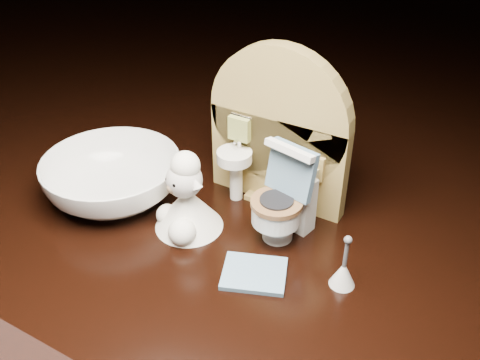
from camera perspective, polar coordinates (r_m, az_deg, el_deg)
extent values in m
cube|color=black|center=(0.50, 0.20, -10.43)|extent=(2.50, 2.50, 0.10)
cube|color=#A38745|center=(0.48, 4.04, 2.22)|extent=(0.13, 0.02, 0.09)
cylinder|color=#A38745|center=(0.46, 4.25, 6.75)|extent=(0.13, 0.02, 0.13)
cube|color=#A38745|center=(0.51, 3.86, -1.67)|extent=(0.05, 0.04, 0.01)
cylinder|color=white|center=(0.49, -0.41, 0.21)|extent=(0.01, 0.01, 0.04)
cylinder|color=white|center=(0.48, -0.60, 2.52)|extent=(0.03, 0.03, 0.01)
cylinder|color=silver|center=(0.48, -0.07, 4.02)|extent=(0.00, 0.00, 0.01)
cube|color=#959B4A|center=(0.47, -0.07, 5.49)|extent=(0.02, 0.01, 0.02)
cube|color=#A38745|center=(0.46, 7.54, 1.41)|extent=(0.02, 0.01, 0.02)
cylinder|color=beige|center=(0.46, 7.19, 0.42)|extent=(0.02, 0.02, 0.02)
cylinder|color=white|center=(0.46, 4.04, -5.14)|extent=(0.03, 0.03, 0.02)
cylinder|color=white|center=(0.44, 3.87, -3.51)|extent=(0.04, 0.04, 0.02)
cylinder|color=brown|center=(0.44, 3.92, -2.44)|extent=(0.04, 0.04, 0.00)
cube|color=white|center=(0.46, 5.88, -2.26)|extent=(0.04, 0.02, 0.05)
cube|color=#60849F|center=(0.44, 5.51, 1.04)|extent=(0.05, 0.02, 0.04)
cube|color=white|center=(0.42, 5.30, 3.20)|extent=(0.05, 0.02, 0.01)
cylinder|color=#8DB82F|center=(0.44, 7.13, 0.64)|extent=(0.01, 0.01, 0.01)
cube|color=#60849F|center=(0.43, 1.53, -9.93)|extent=(0.06, 0.06, 0.00)
cone|color=white|center=(0.42, 10.94, -9.77)|extent=(0.02, 0.02, 0.02)
cylinder|color=#59595B|center=(0.41, 11.24, -7.74)|extent=(0.00, 0.00, 0.03)
sphere|color=#59595B|center=(0.40, 11.46, -6.28)|extent=(0.01, 0.01, 0.01)
cone|color=white|center=(0.46, -5.56, -2.96)|extent=(0.06, 0.06, 0.04)
sphere|color=white|center=(0.45, -6.18, -5.56)|extent=(0.02, 0.02, 0.02)
sphere|color=white|center=(0.48, -7.75, -3.73)|extent=(0.02, 0.02, 0.02)
sphere|color=silver|center=(0.44, -5.98, 0.03)|extent=(0.03, 0.03, 0.03)
sphere|color=#9C7E5D|center=(0.44, -7.14, -0.79)|extent=(0.01, 0.01, 0.01)
sphere|color=white|center=(0.44, -5.86, 1.52)|extent=(0.02, 0.02, 0.02)
cone|color=silver|center=(0.45, -6.77, 1.31)|extent=(0.02, 0.01, 0.01)
cone|color=silver|center=(0.43, -4.77, -0.26)|extent=(0.02, 0.01, 0.01)
sphere|color=black|center=(0.44, -7.74, 0.10)|extent=(0.00, 0.00, 0.00)
sphere|color=black|center=(0.43, -6.98, -0.54)|extent=(0.00, 0.00, 0.00)
imported|color=white|center=(0.51, -13.43, 0.19)|extent=(0.16, 0.16, 0.04)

